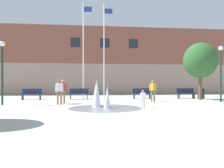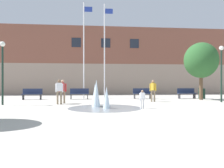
{
  "view_description": "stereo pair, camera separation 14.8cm",
  "coord_description": "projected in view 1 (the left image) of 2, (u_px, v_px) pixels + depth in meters",
  "views": [
    {
      "loc": [
        -1.96,
        -8.17,
        1.33
      ],
      "look_at": [
        -0.31,
        7.06,
        1.3
      ],
      "focal_mm": 35.0,
      "sensor_mm": 36.0,
      "label": 1
    },
    {
      "loc": [
        -1.81,
        -8.19,
        1.33
      ],
      "look_at": [
        -0.31,
        7.06,
        1.3
      ],
      "focal_mm": 35.0,
      "sensor_mm": 36.0,
      "label": 2
    }
  ],
  "objects": [
    {
      "name": "ground_plane",
      "position": [
        140.0,
        118.0,
        8.34
      ],
      "size": [
        100.0,
        100.0,
        0.0
      ],
      "primitive_type": "plane",
      "color": "#B2ADA3"
    },
    {
      "name": "library_building",
      "position": [
        103.0,
        63.0,
        29.18
      ],
      "size": [
        36.0,
        6.05,
        8.25
      ],
      "color": "gray",
      "rests_on": "ground"
    },
    {
      "name": "splash_fountain",
      "position": [
        100.0,
        97.0,
        12.21
      ],
      "size": [
        4.01,
        4.01,
        1.56
      ],
      "color": "gray",
      "rests_on": "ground"
    },
    {
      "name": "park_bench_left_of_flagpoles",
      "position": [
        32.0,
        94.0,
        17.97
      ],
      "size": [
        1.6,
        0.44,
        0.91
      ],
      "color": "#28282D",
      "rests_on": "ground"
    },
    {
      "name": "park_bench_under_left_flagpole",
      "position": [
        79.0,
        94.0,
        18.54
      ],
      "size": [
        1.6,
        0.44,
        0.91
      ],
      "color": "#28282D",
      "rests_on": "ground"
    },
    {
      "name": "park_bench_center",
      "position": [
        142.0,
        93.0,
        19.19
      ],
      "size": [
        1.6,
        0.44,
        0.91
      ],
      "color": "#28282D",
      "rests_on": "ground"
    },
    {
      "name": "park_bench_near_trashcan",
      "position": [
        186.0,
        93.0,
        19.52
      ],
      "size": [
        1.6,
        0.44,
        0.91
      ],
      "color": "#28282D",
      "rests_on": "ground"
    },
    {
      "name": "child_with_pink_shirt",
      "position": [
        143.0,
        98.0,
        11.59
      ],
      "size": [
        0.31,
        0.17,
        0.99
      ],
      "rotation": [
        0.0,
        0.0,
        -2.91
      ],
      "color": "silver",
      "rests_on": "ground"
    },
    {
      "name": "teen_by_trashcan",
      "position": [
        59.0,
        90.0,
        13.89
      ],
      "size": [
        0.5,
        0.28,
        1.59
      ],
      "rotation": [
        0.0,
        0.0,
        0.27
      ],
      "color": "#89755B",
      "rests_on": "ground"
    },
    {
      "name": "adult_near_bench",
      "position": [
        63.0,
        89.0,
        14.61
      ],
      "size": [
        0.5,
        0.35,
        1.59
      ],
      "rotation": [
        0.0,
        0.0,
        -1.63
      ],
      "color": "#89755B",
      "rests_on": "ground"
    },
    {
      "name": "adult_watching",
      "position": [
        153.0,
        89.0,
        16.01
      ],
      "size": [
        0.5,
        0.39,
        1.59
      ],
      "rotation": [
        0.0,
        0.0,
        -2.27
      ],
      "color": "#89755B",
      "rests_on": "ground"
    },
    {
      "name": "flagpole_left",
      "position": [
        84.0,
        47.0,
        19.25
      ],
      "size": [
        0.8,
        0.1,
        8.54
      ],
      "color": "silver",
      "rests_on": "ground"
    },
    {
      "name": "flagpole_right",
      "position": [
        104.0,
        48.0,
        19.45
      ],
      "size": [
        0.8,
        0.1,
        8.43
      ],
      "color": "silver",
      "rests_on": "ground"
    },
    {
      "name": "lamp_post_left_lane",
      "position": [
        2.0,
        63.0,
        13.51
      ],
      "size": [
        0.32,
        0.32,
        3.96
      ],
      "color": "#192D23",
      "rests_on": "ground"
    },
    {
      "name": "lamp_post_right_lane",
      "position": [
        221.0,
        66.0,
        15.66
      ],
      "size": [
        0.32,
        0.32,
        4.03
      ],
      "color": "#192D23",
      "rests_on": "ground"
    },
    {
      "name": "trash_can",
      "position": [
        201.0,
        94.0,
        19.24
      ],
      "size": [
        0.56,
        0.56,
        0.9
      ],
      "primitive_type": "cylinder",
      "color": "#193323",
      "rests_on": "ground"
    },
    {
      "name": "street_tree_near_building",
      "position": [
        200.0,
        61.0,
        17.99
      ],
      "size": [
        2.74,
        2.74,
        4.71
      ],
      "color": "brown",
      "rests_on": "ground"
    }
  ]
}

